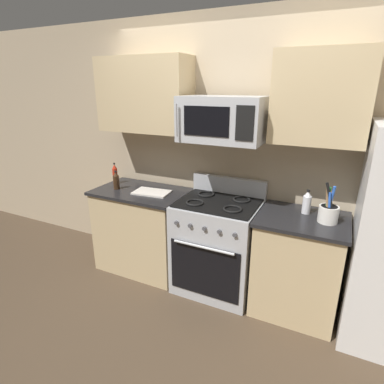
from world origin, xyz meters
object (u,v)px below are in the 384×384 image
(cutting_board, at_px, (152,192))
(bottle_hot_sauce, at_px, (115,174))
(microwave, at_px, (222,119))
(utensil_crock, at_px, (328,213))
(bottle_vinegar, at_px, (307,203))
(range_oven, at_px, (217,245))
(bottle_soy, at_px, (116,181))

(cutting_board, relative_size, bottle_hot_sauce, 1.56)
(microwave, height_order, utensil_crock, microwave)
(microwave, distance_m, bottle_vinegar, 1.02)
(utensil_crock, distance_m, bottle_hot_sauce, 2.22)
(range_oven, xyz_separation_m, bottle_soy, (-1.13, -0.07, 0.53))
(range_oven, bearing_deg, microwave, 90.06)
(bottle_vinegar, bearing_deg, utensil_crock, -33.88)
(microwave, relative_size, utensil_crock, 2.15)
(cutting_board, bearing_deg, bottle_vinegar, 5.23)
(bottle_hot_sauce, distance_m, bottle_soy, 0.21)
(utensil_crock, bearing_deg, bottle_hot_sauce, 177.65)
(cutting_board, bearing_deg, microwave, 4.06)
(range_oven, relative_size, bottle_soy, 5.48)
(range_oven, height_order, utensil_crock, utensil_crock)
(utensil_crock, relative_size, bottle_hot_sauce, 1.45)
(bottle_hot_sauce, bearing_deg, utensil_crock, -2.35)
(microwave, xyz_separation_m, utensil_crock, (0.94, -0.04, -0.69))
(range_oven, distance_m, cutting_board, 0.85)
(microwave, bearing_deg, range_oven, -89.94)
(microwave, height_order, bottle_soy, microwave)
(utensil_crock, distance_m, bottle_vinegar, 0.22)
(range_oven, xyz_separation_m, bottle_vinegar, (0.76, 0.11, 0.53))
(microwave, xyz_separation_m, cutting_board, (-0.72, -0.05, -0.76))
(range_oven, relative_size, bottle_vinegar, 5.14)
(bottle_soy, relative_size, bottle_vinegar, 0.94)
(bottle_hot_sauce, relative_size, bottle_soy, 1.18)
(microwave, relative_size, cutting_board, 1.99)
(bottle_soy, bearing_deg, bottle_vinegar, 5.53)
(range_oven, xyz_separation_m, microwave, (-0.00, 0.03, 1.21))
(microwave, xyz_separation_m, bottle_hot_sauce, (-1.27, 0.06, -0.66))
(bottle_soy, bearing_deg, microwave, 4.98)
(bottle_soy, bearing_deg, bottle_hot_sauce, 132.02)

